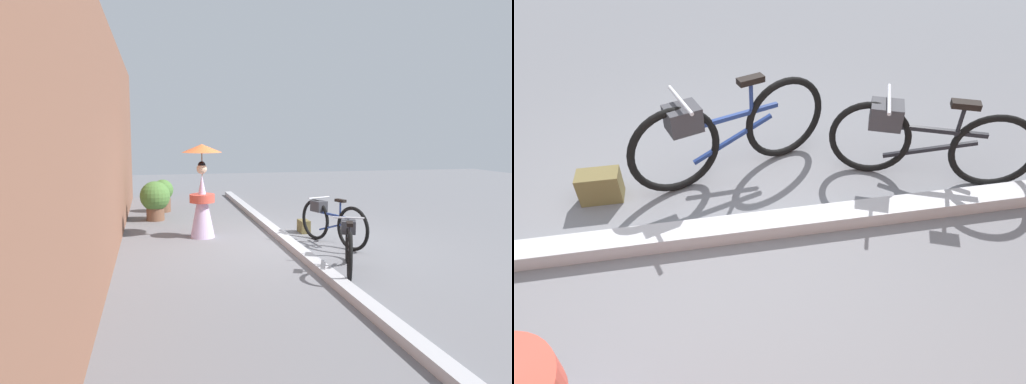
# 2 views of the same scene
# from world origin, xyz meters

# --- Properties ---
(ground_plane) EXTENTS (30.00, 30.00, 0.00)m
(ground_plane) POSITION_xyz_m (0.00, 0.00, 0.00)
(ground_plane) COLOR slate
(sidewalk_curb) EXTENTS (14.00, 0.20, 0.12)m
(sidewalk_curb) POSITION_xyz_m (0.00, 0.00, 0.06)
(sidewalk_curb) COLOR #B2B2B7
(sidewalk_curb) RESTS_ON ground_plane
(bicycle_near_officer) EXTENTS (1.60, 0.71, 0.77)m
(bicycle_near_officer) POSITION_xyz_m (-1.76, -0.44, 0.40)
(bicycle_near_officer) COLOR black
(bicycle_near_officer) RESTS_ON ground_plane
(bicycle_far_side) EXTENTS (1.73, 0.70, 0.87)m
(bicycle_far_side) POSITION_xyz_m (-0.15, -0.79, 0.43)
(bicycle_far_side) COLOR black
(bicycle_far_side) RESTS_ON ground_plane
(backpack_on_pavement) EXTENTS (0.34, 0.19, 0.26)m
(backpack_on_pavement) POSITION_xyz_m (0.93, -0.62, 0.14)
(backpack_on_pavement) COLOR brown
(backpack_on_pavement) RESTS_ON ground_plane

